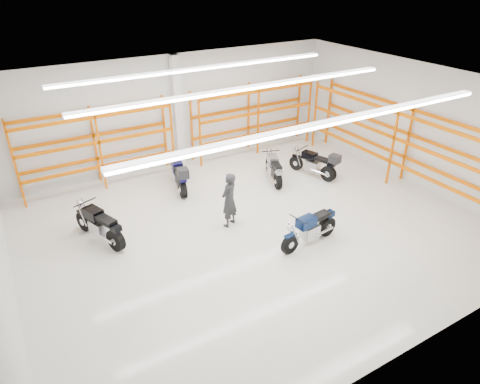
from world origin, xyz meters
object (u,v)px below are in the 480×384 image
standing_man (229,200)px  motorcycle_back_a (100,226)px  motorcycle_back_d (317,164)px  motorcycle_main (312,229)px  motorcycle_back_c (274,170)px  structural_column (178,112)px  motorcycle_back_b (179,176)px

standing_man → motorcycle_back_a: bearing=-43.7°
motorcycle_back_a → motorcycle_back_d: motorcycle_back_d is taller
motorcycle_main → motorcycle_back_c: bearing=70.8°
motorcycle_back_c → standing_man: standing_man is taller
motorcycle_back_c → motorcycle_back_d: bearing=-18.5°
standing_man → motorcycle_back_c: bearing=-174.7°
structural_column → motorcycle_back_a: bearing=-136.8°
motorcycle_back_a → motorcycle_back_c: motorcycle_back_a is taller
motorcycle_back_b → motorcycle_back_d: (5.12, -1.71, -0.04)m
structural_column → motorcycle_main: bearing=-82.2°
motorcycle_main → motorcycle_back_b: (-2.05, 5.22, 0.09)m
motorcycle_back_a → motorcycle_back_b: motorcycle_back_b is taller
motorcycle_main → structural_column: 7.74m
motorcycle_back_b → standing_man: 3.12m
motorcycle_back_a → standing_man: (3.81, -1.16, 0.38)m
motorcycle_back_b → structural_column: structural_column is taller
motorcycle_main → motorcycle_back_d: motorcycle_back_d is taller
motorcycle_back_c → motorcycle_back_d: size_ratio=0.92×
motorcycle_back_b → motorcycle_back_d: bearing=-18.5°
motorcycle_back_d → structural_column: 5.94m
motorcycle_main → motorcycle_back_d: size_ratio=0.99×
motorcycle_back_d → motorcycle_back_a: bearing=-178.7°
motorcycle_back_a → standing_man: size_ratio=1.22×
motorcycle_back_c → motorcycle_back_a: bearing=-173.8°
motorcycle_main → structural_column: (-1.02, 7.47, 1.75)m
motorcycle_back_a → motorcycle_back_c: (6.87, 0.75, -0.05)m
motorcycle_back_d → structural_column: size_ratio=0.49×
motorcycle_back_a → motorcycle_back_b: bearing=29.4°
motorcycle_back_c → structural_column: size_ratio=0.45×
motorcycle_back_a → motorcycle_back_c: 6.91m
structural_column → standing_man: bearing=-96.7°
motorcycle_back_a → motorcycle_back_d: size_ratio=1.02×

